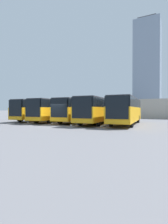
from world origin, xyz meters
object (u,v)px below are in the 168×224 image
bus_3 (57,110)px  bus_2 (79,110)px  bus_4 (41,110)px  bus_1 (99,110)px  bus_0 (126,110)px

bus_3 → bus_2: bearing=-176.8°
bus_2 → bus_4: 7.12m
bus_1 → bus_4: (10.68, -0.89, 0.00)m
bus_1 → bus_4: same height
bus_0 → bus_3: same height
bus_2 → bus_3: 3.60m
bus_3 → bus_4: bearing=-11.8°
bus_2 → bus_4: (7.12, 0.11, 0.00)m
bus_0 → bus_4: size_ratio=1.00×
bus_4 → bus_0: bearing=172.8°
bus_0 → bus_1: size_ratio=1.00×
bus_0 → bus_1: same height
bus_0 → bus_2: 7.15m
bus_3 → bus_4: size_ratio=1.00×
bus_2 → bus_3: (3.56, 0.53, 0.00)m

